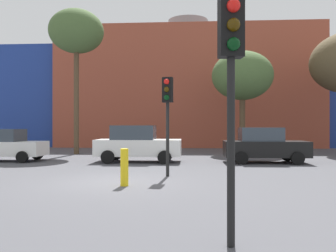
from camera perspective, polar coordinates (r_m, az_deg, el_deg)
ground_plane at (r=11.50m, az=-8.91°, el=-9.04°), size 200.00×200.00×0.00m
building_backdrop at (r=34.95m, az=3.31°, el=5.19°), size 38.17×12.81×12.39m
parked_car_1 at (r=19.75m, az=-25.13°, el=-2.87°), size 3.81×1.87×1.65m
parked_car_2 at (r=17.51m, az=-5.05°, el=-2.93°), size 4.25×2.08×1.84m
parked_car_3 at (r=17.68m, az=15.54°, el=-3.07°), size 4.01×1.97×1.74m
traffic_light_near_right at (r=5.32m, az=10.39°, el=10.20°), size 0.39×0.38×3.73m
traffic_light_island at (r=12.42m, az=-0.09°, el=3.75°), size 0.40×0.39×3.56m
bare_tree_0 at (r=23.91m, az=-14.85°, el=14.63°), size 3.51×3.51×9.35m
bare_tree_2 at (r=24.16m, az=12.14°, el=8.03°), size 4.12×4.12×6.87m
bollard_yellow_0 at (r=10.57m, az=-7.19°, el=-6.77°), size 0.24×0.24×1.12m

